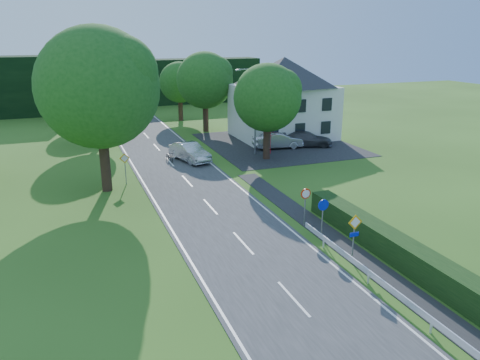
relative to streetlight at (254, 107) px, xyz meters
name	(u,v)px	position (x,y,z in m)	size (l,w,h in m)	color
road	(202,197)	(-8.06, -10.00, -4.44)	(7.00, 80.00, 0.04)	#343437
footpath	(453,326)	(-3.11, -28.00, -4.44)	(1.50, 44.00, 0.04)	black
parking_pad	(278,144)	(3.94, 3.00, -4.44)	(14.00, 16.00, 0.04)	black
line_edge_left	(156,203)	(-11.31, -10.00, -4.42)	(0.12, 80.00, 0.01)	white
line_edge_right	(245,192)	(-4.81, -10.00, -4.42)	(0.12, 80.00, 0.01)	white
line_centre	(202,197)	(-8.06, -10.00, -4.42)	(0.12, 80.00, 0.01)	white
tree_main	(100,111)	(-14.06, -6.00, 1.36)	(9.40, 9.40, 11.64)	#1C5018
tree_left_far	(98,102)	(-13.06, 10.00, -0.17)	(7.00, 7.00, 8.58)	#1C5018
tree_right_far	(205,92)	(-1.06, 12.00, 0.08)	(7.40, 7.40, 9.09)	#1C5018
tree_left_back	(94,91)	(-12.56, 22.00, -0.43)	(6.60, 6.60, 8.07)	#1C5018
tree_right_back	(180,91)	(-2.06, 20.00, -0.68)	(6.20, 6.20, 7.56)	#1C5018
tree_right_mid	(267,112)	(0.44, -2.00, -0.17)	(7.00, 7.00, 8.58)	#1C5018
treeline_right	(168,82)	(-0.06, 36.00, -0.96)	(30.00, 5.00, 7.00)	black
house_white	(283,97)	(5.94, 6.00, -0.06)	(10.60, 8.40, 8.60)	silver
streetlight	(254,107)	(0.00, 0.00, 0.00)	(2.03, 0.18, 8.00)	gray
sign_priority_right	(354,230)	(-3.76, -22.02, -2.67)	(0.78, 0.09, 2.59)	gray
sign_roundabout	(323,211)	(-3.76, -19.02, -2.79)	(0.64, 0.08, 2.37)	gray
sign_speed_limit	(305,198)	(-3.76, -17.03, -2.70)	(0.64, 0.11, 2.37)	gray
sign_priority_left	(125,162)	(-12.56, -5.02, -2.75)	(0.78, 0.09, 2.44)	gray
moving_car	(190,152)	(-6.28, -0.27, -3.62)	(1.70, 4.89, 1.61)	silver
motorcycle	(170,157)	(-8.06, 0.10, -3.99)	(0.58, 1.67, 0.88)	black
parked_car_silver_a	(278,140)	(3.14, 1.31, -3.62)	(1.70, 4.87, 1.61)	#B3B2B7
parked_car_grey	(307,139)	(6.30, 1.06, -3.69)	(2.05, 5.04, 1.46)	#424247
parked_car_silver_b	(307,133)	(7.94, 4.00, -3.82)	(2.00, 4.33, 1.20)	#B7B8BF
parasol	(271,142)	(1.52, -0.50, -3.33)	(2.39, 2.44, 2.19)	red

